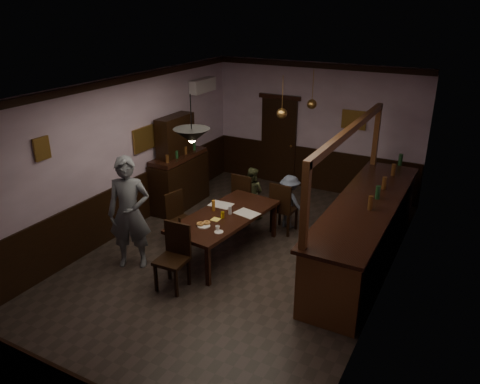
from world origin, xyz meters
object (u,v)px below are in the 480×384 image
Objects in this scene: dining_table at (225,218)px; pendant_brass_far at (312,104)px; pendant_iron at (192,136)px; pendant_brass_mid at (282,114)px; person_seated_right at (289,202)px; chair_far_right at (283,206)px; sideboard at (179,171)px; soda_can at (223,215)px; bar_counter at (364,230)px; chair_side at (179,216)px; person_standing at (129,213)px; chair_near at (174,253)px; coffee_cup at (218,228)px; chair_far_left at (244,196)px; person_seated_left at (252,192)px.

dining_table is 2.84× the size of pendant_brass_far.
pendant_iron and pendant_brass_mid have the same top height.
person_seated_right is at bearing -87.93° from pendant_brass_far.
chair_far_right is 2.54m from sideboard.
soda_can is (0.04, -0.14, 0.12)m from dining_table.
bar_counter is (1.65, -0.63, 0.05)m from person_seated_right.
person_standing is at bearing 178.96° from chair_side.
chair_near is 1.07× the size of chair_side.
chair_side is at bearing 61.72° from person_seated_right.
coffee_cup is at bearing -101.79° from chair_side.
chair_far_left is 0.53× the size of person_standing.
pendant_brass_far is at bearing 77.22° from dining_table.
chair_near is 1.31× the size of pendant_brass_far.
coffee_cup is (1.15, -0.51, 0.25)m from chair_side.
chair_near is 4.31m from pendant_brass_far.
person_standing is (-0.24, -1.04, 0.43)m from chair_side.
person_seated_left is 0.26× the size of bar_counter.
person_standing is at bearing 75.43° from person_seated_left.
person_standing is 0.46× the size of bar_counter.
sideboard is (-1.63, 0.03, 0.24)m from chair_far_left.
bar_counter is (2.55, -0.73, 0.06)m from person_seated_left.
pendant_iron is (1.83, -2.13, 1.56)m from sideboard.
chair_far_right is at bearing 176.77° from chair_far_left.
pendant_brass_mid is (-0.21, 0.31, 1.72)m from chair_far_right.
pendant_iron is at bearing -139.13° from coffee_cup.
soda_can is at bearing 104.20° from person_seated_left.
soda_can is 1.70m from pendant_iron.
person_standing is at bearing -136.64° from dining_table.
chair_near is at bearing 96.17° from person_seated_left.
person_seated_left is 0.99× the size of person_seated_right.
coffee_cup is at bearing 95.36° from person_seated_right.
person_standing is 24.46× the size of coffee_cup.
chair_side is 3.36m from bar_counter.
soda_can is at bearing 77.08° from chair_near.
chair_far_right reaches higher than chair_far_left.
person_seated_left is 1.48× the size of pendant_iron.
person_seated_right is 1.37× the size of pendant_brass_mid.
dining_table is 2.21× the size of chair_far_left.
chair_far_left is 1.29× the size of pendant_brass_far.
chair_near is at bearing -101.08° from pendant_brass_mid.
sideboard is at bearing 130.74° from pendant_iron.
bar_counter reaches higher than chair_far_right.
pendant_iron reaches higher than coffee_cup.
sideboard is (-1.93, 1.33, 0.13)m from dining_table.
chair_side is 1.02m from soda_can.
person_seated_right is (1.81, 2.61, -0.42)m from person_standing.
sideboard reaches higher than soda_can.
pendant_brass_far reaches higher than soda_can.
person_standing is 3.20m from person_seated_right.
chair_near is 1.20m from soda_can.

